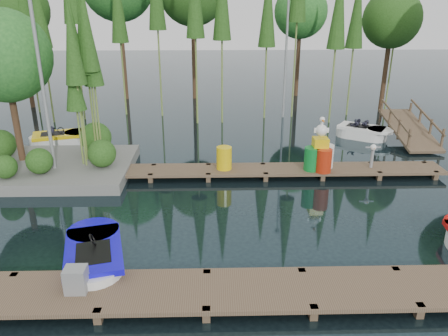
{
  "coord_description": "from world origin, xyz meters",
  "views": [
    {
      "loc": [
        0.17,
        -12.19,
        6.01
      ],
      "look_at": [
        0.5,
        0.5,
        1.1
      ],
      "focal_mm": 35.0,
      "sensor_mm": 36.0,
      "label": 1
    }
  ],
  "objects_px": {
    "island": "(28,86)",
    "boat_blue": "(95,258)",
    "boat_yellow_far": "(59,139)",
    "drum_cluster": "(321,154)",
    "utility_cabinet": "(76,280)",
    "yellow_barrel": "(224,158)"
  },
  "relations": [
    {
      "from": "island",
      "to": "boat_blue",
      "type": "height_order",
      "value": "island"
    },
    {
      "from": "boat_yellow_far",
      "to": "drum_cluster",
      "type": "distance_m",
      "value": 11.31
    },
    {
      "from": "boat_blue",
      "to": "utility_cabinet",
      "type": "height_order",
      "value": "boat_blue"
    },
    {
      "from": "boat_blue",
      "to": "drum_cluster",
      "type": "relative_size",
      "value": 1.59
    },
    {
      "from": "utility_cabinet",
      "to": "drum_cluster",
      "type": "height_order",
      "value": "drum_cluster"
    },
    {
      "from": "yellow_barrel",
      "to": "drum_cluster",
      "type": "distance_m",
      "value": 3.44
    },
    {
      "from": "boat_yellow_far",
      "to": "yellow_barrel",
      "type": "distance_m",
      "value": 8.11
    },
    {
      "from": "boat_blue",
      "to": "utility_cabinet",
      "type": "distance_m",
      "value": 1.31
    },
    {
      "from": "drum_cluster",
      "to": "boat_yellow_far",
      "type": "bearing_deg",
      "value": 159.44
    },
    {
      "from": "yellow_barrel",
      "to": "island",
      "type": "bearing_deg",
      "value": 173.42
    },
    {
      "from": "drum_cluster",
      "to": "yellow_barrel",
      "type": "bearing_deg",
      "value": 177.47
    },
    {
      "from": "utility_cabinet",
      "to": "drum_cluster",
      "type": "bearing_deg",
      "value": 45.67
    },
    {
      "from": "utility_cabinet",
      "to": "yellow_barrel",
      "type": "distance_m",
      "value": 7.72
    },
    {
      "from": "yellow_barrel",
      "to": "boat_yellow_far",
      "type": "bearing_deg",
      "value": 151.9
    },
    {
      "from": "island",
      "to": "boat_yellow_far",
      "type": "distance_m",
      "value": 4.2
    },
    {
      "from": "island",
      "to": "boat_blue",
      "type": "distance_m",
      "value": 8.01
    },
    {
      "from": "island",
      "to": "boat_yellow_far",
      "type": "relative_size",
      "value": 2.34
    },
    {
      "from": "yellow_barrel",
      "to": "utility_cabinet",
      "type": "bearing_deg",
      "value": -114.98
    },
    {
      "from": "boat_yellow_far",
      "to": "drum_cluster",
      "type": "bearing_deg",
      "value": -17.52
    },
    {
      "from": "boat_yellow_far",
      "to": "drum_cluster",
      "type": "xyz_separation_m",
      "value": [
        10.57,
        -3.96,
        0.59
      ]
    },
    {
      "from": "boat_blue",
      "to": "yellow_barrel",
      "type": "distance_m",
      "value": 6.59
    },
    {
      "from": "island",
      "to": "drum_cluster",
      "type": "xyz_separation_m",
      "value": [
        10.28,
        -0.94,
        -2.32
      ]
    }
  ]
}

